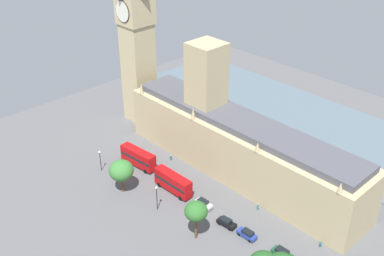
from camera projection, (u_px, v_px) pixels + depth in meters
The scene contains 17 objects.
ground_plane at pixel (234, 175), 117.09m from camera, with size 137.76×137.76×0.00m, color #565659.
river_thames at pixel (313, 127), 138.00m from camera, with size 37.85×123.99×0.25m, color slate.
parliament_building at pixel (236, 141), 115.10m from camera, with size 13.84×66.94×30.86m.
clock_tower at pixel (136, 32), 130.47m from camera, with size 8.41×8.41×51.98m.
double_decker_bus_far_end at pixel (138, 157), 119.27m from camera, with size 3.55×10.70×4.75m.
double_decker_bus_by_river_gate at pixel (173, 182), 110.01m from camera, with size 2.85×10.56×4.75m.
car_silver_leading at pixel (203, 204), 105.85m from camera, with size 2.08×4.46×1.74m.
car_black_near_tower at pixel (226, 222), 100.31m from camera, with size 2.21×4.52×1.74m.
car_blue_midblock at pixel (247, 234), 97.21m from camera, with size 1.96×4.42×1.74m.
car_dark_green_kerbside at pixel (283, 253), 92.38m from camera, with size 2.06×4.59×1.74m.
pedestrian_corner at pixel (320, 244), 94.85m from camera, with size 0.64×0.62×1.52m.
pedestrian_under_trees at pixel (171, 158), 122.60m from camera, with size 0.55×0.64×1.60m.
pedestrian_trailing at pixel (258, 207), 105.04m from camera, with size 0.48×0.58×1.62m.
plane_tree_slot_10 at pixel (121, 171), 108.40m from camera, with size 5.78×5.78×8.39m.
plane_tree_slot_12 at pixel (196, 212), 94.23m from camera, with size 4.78×4.78×8.96m.
street_lamp_slot_13 at pixel (157, 194), 103.30m from camera, with size 0.56×0.56×6.31m.
street_lamp_slot_14 at pixel (100, 157), 116.82m from camera, with size 0.56×0.56×5.76m.
Camera 1 is at (73.78, 62.42, 67.93)m, focal length 43.92 mm.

